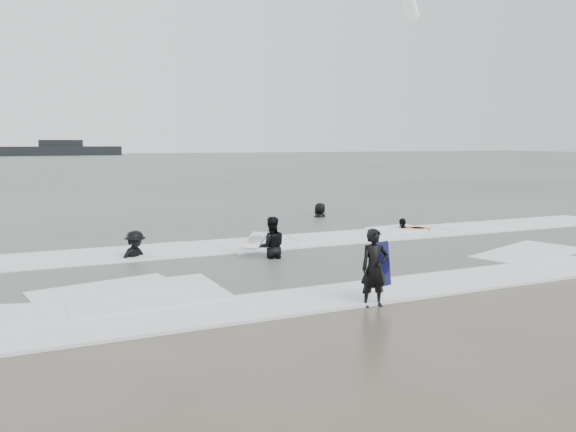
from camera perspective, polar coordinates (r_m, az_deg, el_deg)
name	(u,v)px	position (r m, az deg, el deg)	size (l,w,h in m)	color
ground	(368,286)	(13.84, 8.18, -7.04)	(320.00, 320.00, 0.00)	brown
sea	(99,164)	(91.77, -18.69, 5.03)	(320.00, 320.00, 0.00)	#47544C
surfer_centre	(374,306)	(12.22, 8.69, -9.03)	(0.61, 0.40, 1.68)	black
surfer_wading	(271,259)	(16.71, -1.70, -4.43)	(0.89, 0.69, 1.83)	black
surfer_breaker	(136,259)	(17.30, -15.23, -4.28)	(1.11, 0.64, 1.71)	black
surfer_right_near	(402,231)	(22.42, 11.55, -1.50)	(0.97, 0.41, 1.66)	black
surfer_right_far	(320,218)	(25.66, 3.28, -0.23)	(0.91, 0.59, 1.86)	black
surf_foam	(305,256)	(17.02, 1.71, -4.07)	(30.03, 9.06, 0.09)	white
bodyboards	(355,241)	(17.08, 6.85, -2.51)	(8.61, 8.47, 1.25)	#10114F
vessel_horizon	(61,150)	(152.22, -22.05, 6.24)	(28.72, 5.13, 3.90)	black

